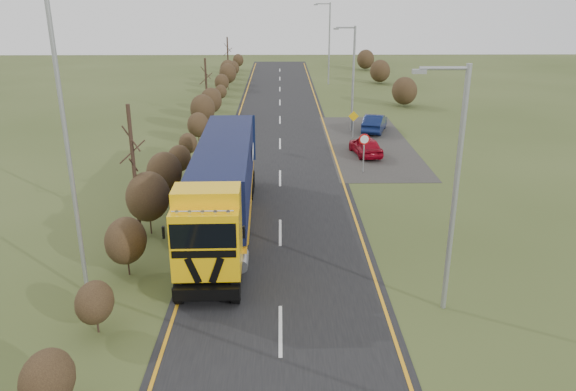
# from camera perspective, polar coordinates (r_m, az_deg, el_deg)

# --- Properties ---
(ground) EXTENTS (160.00, 160.00, 0.00)m
(ground) POSITION_cam_1_polar(r_m,az_deg,el_deg) (22.59, -0.79, -7.93)
(ground) COLOR #39441D
(ground) RESTS_ON ground
(road) EXTENTS (8.00, 120.00, 0.02)m
(road) POSITION_cam_1_polar(r_m,az_deg,el_deg) (31.76, -0.81, 0.62)
(road) COLOR black
(road) RESTS_ON ground
(layby) EXTENTS (6.00, 18.00, 0.02)m
(layby) POSITION_cam_1_polar(r_m,az_deg,el_deg) (41.82, 8.16, 5.25)
(layby) COLOR #302E2B
(layby) RESTS_ON ground
(lane_markings) EXTENTS (7.52, 116.00, 0.01)m
(lane_markings) POSITION_cam_1_polar(r_m,az_deg,el_deg) (31.47, -0.81, 0.47)
(lane_markings) COLOR orange
(lane_markings) RESTS_ON road
(hedgerow) EXTENTS (2.24, 102.04, 6.05)m
(hedgerow) POSITION_cam_1_polar(r_m,az_deg,el_deg) (29.86, -12.41, 2.11)
(hedgerow) COLOR black
(hedgerow) RESTS_ON ground
(lorry) EXTENTS (2.83, 14.58, 4.05)m
(lorry) POSITION_cam_1_polar(r_m,az_deg,el_deg) (25.90, -6.62, 1.24)
(lorry) COLOR black
(lorry) RESTS_ON ground
(car_red_hatchback) EXTENTS (2.14, 3.98, 1.29)m
(car_red_hatchback) POSITION_cam_1_polar(r_m,az_deg,el_deg) (38.64, 7.89, 5.00)
(car_red_hatchback) COLOR maroon
(car_red_hatchback) RESTS_ON ground
(car_blue_sedan) EXTENTS (2.68, 4.48, 1.40)m
(car_blue_sedan) POSITION_cam_1_polar(r_m,az_deg,el_deg) (45.36, 8.79, 7.28)
(car_blue_sedan) COLOR #0B163C
(car_blue_sedan) RESTS_ON ground
(streetlight_near) EXTENTS (1.82, 0.18, 8.54)m
(streetlight_near) POSITION_cam_1_polar(r_m,az_deg,el_deg) (19.16, 16.45, 1.22)
(streetlight_near) COLOR gray
(streetlight_near) RESTS_ON ground
(streetlight_mid) EXTENTS (1.73, 0.18, 8.09)m
(streetlight_mid) POSITION_cam_1_polar(r_m,az_deg,el_deg) (44.69, 6.53, 12.07)
(streetlight_mid) COLOR gray
(streetlight_mid) RESTS_ON ground
(streetlight_far) EXTENTS (1.97, 0.19, 9.29)m
(streetlight_far) POSITION_cam_1_polar(r_m,az_deg,el_deg) (67.95, 4.12, 15.48)
(streetlight_far) COLOR gray
(streetlight_far) RESTS_ON ground
(left_pole) EXTENTS (0.16, 0.16, 11.28)m
(left_pole) POSITION_cam_1_polar(r_m,az_deg,el_deg) (20.49, -21.51, 4.62)
(left_pole) COLOR gray
(left_pole) RESTS_ON ground
(speed_sign) EXTENTS (0.68, 0.10, 2.46)m
(speed_sign) POSITION_cam_1_polar(r_m,az_deg,el_deg) (34.60, 7.74, 5.07)
(speed_sign) COLOR gray
(speed_sign) RESTS_ON ground
(warning_board) EXTENTS (0.78, 0.11, 2.06)m
(warning_board) POSITION_cam_1_polar(r_m,az_deg,el_deg) (43.12, 6.65, 7.50)
(warning_board) COLOR gray
(warning_board) RESTS_ON ground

